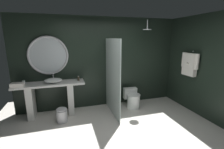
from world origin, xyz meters
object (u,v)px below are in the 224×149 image
(waste_bin, at_px, (62,115))
(tumbler_cup, at_px, (24,83))
(hanging_bathrobe, at_px, (190,64))
(round_wall_mirror, at_px, (48,56))
(vessel_sink, at_px, (53,80))
(folded_hand_towel, at_px, (17,85))
(soap_dispenser, at_px, (78,79))
(rain_shower_head, at_px, (147,29))
(toilet, at_px, (133,99))

(waste_bin, bearing_deg, tumbler_cup, 150.76)
(tumbler_cup, bearing_deg, hanging_bathrobe, -9.96)
(waste_bin, bearing_deg, round_wall_mirror, 109.91)
(vessel_sink, xyz_separation_m, folded_hand_towel, (-0.78, -0.17, -0.01))
(soap_dispenser, bearing_deg, waste_bin, -136.52)
(tumbler_cup, relative_size, rain_shower_head, 0.37)
(round_wall_mirror, xyz_separation_m, waste_bin, (0.25, -0.68, -1.38))
(vessel_sink, distance_m, rain_shower_head, 2.88)
(hanging_bathrobe, bearing_deg, rain_shower_head, 149.27)
(soap_dispenser, distance_m, folded_hand_towel, 1.43)
(folded_hand_towel, bearing_deg, soap_dispenser, 6.31)
(vessel_sink, height_order, toilet, vessel_sink)
(tumbler_cup, height_order, toilet, tumbler_cup)
(round_wall_mirror, distance_m, rain_shower_head, 2.75)
(rain_shower_head, bearing_deg, round_wall_mirror, 172.41)
(round_wall_mirror, height_order, toilet, round_wall_mirror)
(vessel_sink, height_order, waste_bin, vessel_sink)
(tumbler_cup, bearing_deg, toilet, -3.36)
(waste_bin, bearing_deg, toilet, 8.68)
(hanging_bathrobe, bearing_deg, toilet, 157.46)
(vessel_sink, bearing_deg, toilet, -4.21)
(toilet, distance_m, waste_bin, 2.04)
(soap_dispenser, bearing_deg, rain_shower_head, -3.66)
(vessel_sink, relative_size, waste_bin, 1.23)
(round_wall_mirror, relative_size, waste_bin, 2.74)
(hanging_bathrobe, bearing_deg, tumbler_cup, 170.04)
(tumbler_cup, bearing_deg, round_wall_mirror, 18.92)
(vessel_sink, relative_size, tumbler_cup, 4.46)
(tumbler_cup, xyz_separation_m, toilet, (2.86, -0.17, -0.69))
(rain_shower_head, bearing_deg, waste_bin, -172.18)
(tumbler_cup, distance_m, toilet, 2.95)
(round_wall_mirror, distance_m, toilet, 2.64)
(toilet, height_order, waste_bin, toilet)
(vessel_sink, distance_m, tumbler_cup, 0.68)
(folded_hand_towel, bearing_deg, waste_bin, -17.32)
(vessel_sink, bearing_deg, rain_shower_head, -3.10)
(soap_dispenser, xyz_separation_m, toilet, (1.53, -0.14, -0.70))
(round_wall_mirror, bearing_deg, tumbler_cup, -161.08)
(tumbler_cup, height_order, soap_dispenser, soap_dispenser)
(vessel_sink, distance_m, waste_bin, 0.91)
(waste_bin, bearing_deg, rain_shower_head, 7.82)
(soap_dispenser, height_order, rain_shower_head, rain_shower_head)
(soap_dispenser, distance_m, rain_shower_head, 2.32)
(waste_bin, bearing_deg, soap_dispenser, 43.48)
(vessel_sink, xyz_separation_m, hanging_bathrobe, (3.57, -0.74, 0.39))
(rain_shower_head, bearing_deg, folded_hand_towel, -179.41)
(round_wall_mirror, distance_m, waste_bin, 1.56)
(rain_shower_head, relative_size, folded_hand_towel, 0.97)
(vessel_sink, relative_size, round_wall_mirror, 0.45)
(round_wall_mirror, xyz_separation_m, rain_shower_head, (2.64, -0.35, 0.69))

